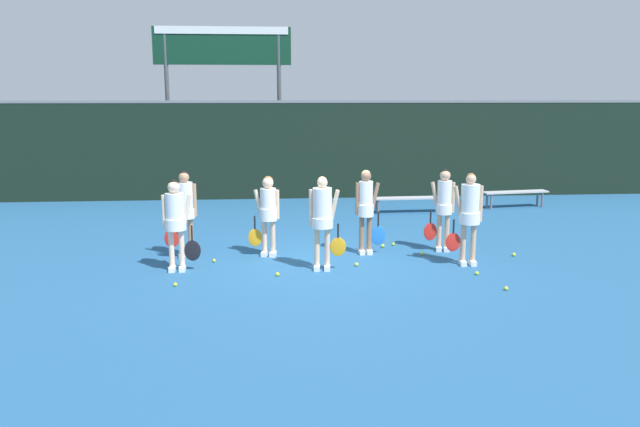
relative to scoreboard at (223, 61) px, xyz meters
The scene contains 23 objects.
ground_plane 10.53m from the scoreboard, 75.53° to the right, with size 140.00×140.00×0.00m, color #235684.
fence_windscreen 4.08m from the scoreboard, 37.12° to the right, with size 60.00×0.08×3.02m.
scoreboard is the anchor object (origin of this frame).
bench_courtside 7.91m from the scoreboard, 40.37° to the right, with size 2.11×0.43×0.43m.
bench_far 10.11m from the scoreboard, 24.93° to the right, with size 1.98×0.61×0.47m.
player_0 10.30m from the scoreboard, 91.55° to the right, with size 0.68×0.39×1.70m.
player_1 10.71m from the scoreboard, 76.35° to the right, with size 0.68×0.40×1.75m.
player_2 11.56m from the scoreboard, 62.09° to the right, with size 0.68×0.40×1.76m.
player_3 9.36m from the scoreboard, 91.48° to the right, with size 0.66×0.37×1.73m.
player_4 9.51m from the scoreboard, 80.89° to the right, with size 0.63×0.36×1.62m.
player_5 9.99m from the scoreboard, 68.94° to the right, with size 0.62×0.33×1.72m.
player_6 10.56m from the scoreboard, 60.00° to the right, with size 0.61×0.34×1.71m.
tennis_ball_0 10.16m from the scoreboard, 87.81° to the right, with size 0.07×0.07×0.07m, color #CCE033.
tennis_ball_1 13.30m from the scoreboard, 64.88° to the right, with size 0.07×0.07×0.07m, color #CCE033.
tennis_ball_2 10.10m from the scoreboard, 65.27° to the right, with size 0.07×0.07×0.07m, color #CCE033.
tennis_ball_3 11.22m from the scoreboard, 81.31° to the right, with size 0.07×0.07×0.07m, color #CCE033.
tennis_ball_4 12.00m from the scoreboard, 55.63° to the right, with size 0.07×0.07×0.07m, color #CCE033.
tennis_ball_5 11.06m from the scoreboard, 72.48° to the right, with size 0.07×0.07×0.07m, color #CCE033.
tennis_ball_6 10.08m from the scoreboard, 63.43° to the right, with size 0.07×0.07×0.07m, color #CCE033.
tennis_ball_7 11.54m from the scoreboard, 90.94° to the right, with size 0.07×0.07×0.07m, color #CCE033.
tennis_ball_8 10.96m from the scoreboard, 63.42° to the right, with size 0.07×0.07×0.07m, color #CCE033.
tennis_ball_9 12.44m from the scoreboard, 63.83° to the right, with size 0.07×0.07×0.07m, color #CCE033.
tennis_ball_10 9.33m from the scoreboard, 91.06° to the right, with size 0.07×0.07×0.07m, color #CCE033.
Camera 1 is at (-0.97, -11.75, 3.22)m, focal length 35.00 mm.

